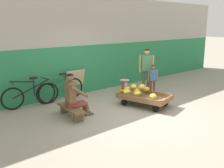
{
  "coord_description": "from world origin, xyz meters",
  "views": [
    {
      "loc": [
        -4.72,
        -4.31,
        2.33
      ],
      "look_at": [
        -0.34,
        0.71,
        0.75
      ],
      "focal_mm": 40.96,
      "sensor_mm": 36.0,
      "label": 1
    }
  ],
  "objects_px": {
    "low_bench": "(71,110)",
    "customer_child": "(153,77)",
    "vendor_seated": "(74,95)",
    "shopping_bag": "(135,98)",
    "banana_cart": "(145,98)",
    "weighing_scale": "(125,84)",
    "bicycle_near_left": "(31,95)",
    "sign_board": "(74,82)",
    "bicycle_far_left": "(60,90)",
    "plastic_crate": "(125,93)",
    "customer_adult": "(146,66)"
  },
  "relations": [
    {
      "from": "low_bench",
      "to": "customer_child",
      "type": "height_order",
      "value": "customer_child"
    },
    {
      "from": "vendor_seated",
      "to": "shopping_bag",
      "type": "bearing_deg",
      "value": -2.77
    },
    {
      "from": "banana_cart",
      "to": "shopping_bag",
      "type": "height_order",
      "value": "banana_cart"
    },
    {
      "from": "shopping_bag",
      "to": "weighing_scale",
      "type": "bearing_deg",
      "value": 84.66
    },
    {
      "from": "bicycle_near_left",
      "to": "sign_board",
      "type": "xyz_separation_m",
      "value": [
        1.61,
        0.22,
        0.08
      ]
    },
    {
      "from": "vendor_seated",
      "to": "bicycle_far_left",
      "type": "xyz_separation_m",
      "value": [
        0.45,
        1.47,
        -0.21
      ]
    },
    {
      "from": "plastic_crate",
      "to": "bicycle_far_left",
      "type": "distance_m",
      "value": 2.03
    },
    {
      "from": "plastic_crate",
      "to": "customer_adult",
      "type": "relative_size",
      "value": 0.24
    },
    {
      "from": "vendor_seated",
      "to": "bicycle_near_left",
      "type": "xyz_separation_m",
      "value": [
        -0.48,
        1.51,
        -0.21
      ]
    },
    {
      "from": "low_bench",
      "to": "sign_board",
      "type": "distance_m",
      "value": 2.11
    },
    {
      "from": "plastic_crate",
      "to": "customer_child",
      "type": "distance_m",
      "value": 1.06
    },
    {
      "from": "low_bench",
      "to": "weighing_scale",
      "type": "relative_size",
      "value": 3.76
    },
    {
      "from": "banana_cart",
      "to": "bicycle_far_left",
      "type": "distance_m",
      "value": 2.59
    },
    {
      "from": "bicycle_near_left",
      "to": "shopping_bag",
      "type": "distance_m",
      "value": 3.06
    },
    {
      "from": "low_bench",
      "to": "bicycle_far_left",
      "type": "bearing_deg",
      "value": 69.69
    },
    {
      "from": "weighing_scale",
      "to": "sign_board",
      "type": "height_order",
      "value": "sign_board"
    },
    {
      "from": "low_bench",
      "to": "sign_board",
      "type": "bearing_deg",
      "value": 54.66
    },
    {
      "from": "vendor_seated",
      "to": "customer_child",
      "type": "distance_m",
      "value": 2.98
    },
    {
      "from": "vendor_seated",
      "to": "sign_board",
      "type": "distance_m",
      "value": 2.07
    },
    {
      "from": "plastic_crate",
      "to": "customer_child",
      "type": "height_order",
      "value": "customer_child"
    },
    {
      "from": "bicycle_near_left",
      "to": "bicycle_far_left",
      "type": "height_order",
      "value": "same"
    },
    {
      "from": "low_bench",
      "to": "bicycle_far_left",
      "type": "distance_m",
      "value": 1.56
    },
    {
      "from": "plastic_crate",
      "to": "sign_board",
      "type": "height_order",
      "value": "sign_board"
    },
    {
      "from": "banana_cart",
      "to": "plastic_crate",
      "type": "relative_size",
      "value": 4.44
    },
    {
      "from": "vendor_seated",
      "to": "customer_child",
      "type": "bearing_deg",
      "value": -1.18
    },
    {
      "from": "bicycle_far_left",
      "to": "shopping_bag",
      "type": "bearing_deg",
      "value": -43.52
    },
    {
      "from": "bicycle_far_left",
      "to": "bicycle_near_left",
      "type": "bearing_deg",
      "value": 178.07
    },
    {
      "from": "bicycle_near_left",
      "to": "banana_cart",
      "type": "bearing_deg",
      "value": -39.61
    },
    {
      "from": "weighing_scale",
      "to": "bicycle_far_left",
      "type": "relative_size",
      "value": 0.18
    },
    {
      "from": "banana_cart",
      "to": "customer_adult",
      "type": "xyz_separation_m",
      "value": [
        0.98,
        0.82,
        0.71
      ]
    },
    {
      "from": "low_bench",
      "to": "vendor_seated",
      "type": "relative_size",
      "value": 0.99
    },
    {
      "from": "bicycle_near_left",
      "to": "customer_adult",
      "type": "distance_m",
      "value": 3.76
    },
    {
      "from": "banana_cart",
      "to": "weighing_scale",
      "type": "xyz_separation_m",
      "value": [
        0.13,
        0.97,
        0.21
      ]
    },
    {
      "from": "sign_board",
      "to": "customer_child",
      "type": "xyz_separation_m",
      "value": [
        1.85,
        -1.79,
        0.21
      ]
    },
    {
      "from": "customer_adult",
      "to": "shopping_bag",
      "type": "distance_m",
      "value": 1.27
    },
    {
      "from": "plastic_crate",
      "to": "bicycle_near_left",
      "type": "height_order",
      "value": "bicycle_near_left"
    },
    {
      "from": "plastic_crate",
      "to": "bicycle_near_left",
      "type": "distance_m",
      "value": 2.87
    },
    {
      "from": "sign_board",
      "to": "customer_child",
      "type": "height_order",
      "value": "customer_child"
    },
    {
      "from": "low_bench",
      "to": "plastic_crate",
      "type": "height_order",
      "value": "plastic_crate"
    },
    {
      "from": "plastic_crate",
      "to": "bicycle_far_left",
      "type": "height_order",
      "value": "bicycle_far_left"
    },
    {
      "from": "plastic_crate",
      "to": "weighing_scale",
      "type": "bearing_deg",
      "value": -90.0
    },
    {
      "from": "weighing_scale",
      "to": "shopping_bag",
      "type": "relative_size",
      "value": 1.25
    },
    {
      "from": "bicycle_near_left",
      "to": "bicycle_far_left",
      "type": "distance_m",
      "value": 0.94
    },
    {
      "from": "banana_cart",
      "to": "bicycle_near_left",
      "type": "distance_m",
      "value": 3.26
    },
    {
      "from": "plastic_crate",
      "to": "customer_adult",
      "type": "distance_m",
      "value": 1.18
    },
    {
      "from": "bicycle_near_left",
      "to": "customer_child",
      "type": "bearing_deg",
      "value": -24.34
    },
    {
      "from": "low_bench",
      "to": "vendor_seated",
      "type": "height_order",
      "value": "vendor_seated"
    },
    {
      "from": "bicycle_near_left",
      "to": "shopping_bag",
      "type": "height_order",
      "value": "bicycle_near_left"
    },
    {
      "from": "plastic_crate",
      "to": "sign_board",
      "type": "distance_m",
      "value": 1.71
    },
    {
      "from": "sign_board",
      "to": "customer_adult",
      "type": "distance_m",
      "value": 2.45
    }
  ]
}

